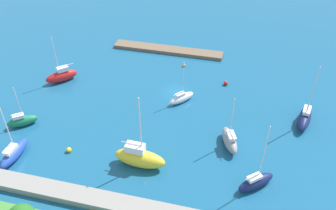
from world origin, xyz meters
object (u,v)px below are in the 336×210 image
sailboat_red_outer_mooring (62,76)px  sailboat_white_mid_basin (182,98)px  pier_dock (168,50)px  sailboat_gray_center_basin (230,140)px  sailboat_blue_lone_north (14,152)px  mooring_buoy_red (226,83)px  sailboat_navy_far_south (305,118)px  sailboat_yellow_by_breakwater (140,157)px  mooring_buoy_orange (184,65)px  sailboat_green_far_north (22,121)px  mooring_buoy_yellow (69,150)px  sailboat_navy_inner_mooring (256,182)px

sailboat_red_outer_mooring → sailboat_white_mid_basin: sailboat_red_outer_mooring is taller
pier_dock → sailboat_gray_center_basin: size_ratio=2.76×
sailboat_blue_lone_north → mooring_buoy_red: bearing=-45.3°
sailboat_navy_far_south → pier_dock: bearing=-111.9°
sailboat_gray_center_basin → sailboat_navy_far_south: size_ratio=0.79×
sailboat_yellow_by_breakwater → sailboat_gray_center_basin: bearing=32.1°
sailboat_yellow_by_breakwater → mooring_buoy_orange: size_ratio=19.36×
pier_dock → sailboat_green_far_north: bearing=60.4°
sailboat_navy_far_south → sailboat_yellow_by_breakwater: bearing=-45.1°
sailboat_navy_far_south → sailboat_red_outer_mooring: bearing=-80.9°
mooring_buoy_yellow → sailboat_blue_lone_north: bearing=22.7°
sailboat_navy_inner_mooring → sailboat_yellow_by_breakwater: size_ratio=0.88×
pier_dock → sailboat_yellow_by_breakwater: size_ratio=1.98×
pier_dock → sailboat_navy_inner_mooring: (-21.32, 34.96, 0.69)m
sailboat_navy_inner_mooring → sailboat_white_mid_basin: 22.16m
pier_dock → mooring_buoy_orange: bearing=131.4°
sailboat_yellow_by_breakwater → mooring_buoy_orange: 29.30m
sailboat_green_far_north → sailboat_navy_far_south: 47.86m
sailboat_yellow_by_breakwater → sailboat_white_mid_basin: bearing=82.5°
sailboat_blue_lone_north → mooring_buoy_orange: (-19.60, -32.35, -0.73)m
sailboat_blue_lone_north → mooring_buoy_red: size_ratio=11.57×
sailboat_yellow_by_breakwater → sailboat_blue_lone_north: (18.99, 3.08, -0.56)m
mooring_buoy_red → sailboat_red_outer_mooring: bearing=11.5°
sailboat_navy_inner_mooring → sailboat_blue_lone_north: size_ratio=1.10×
sailboat_green_far_north → sailboat_red_outer_mooring: 14.02m
pier_dock → mooring_buoy_red: bearing=143.9°
sailboat_white_mid_basin → sailboat_yellow_by_breakwater: (2.71, 16.98, 0.73)m
sailboat_red_outer_mooring → sailboat_blue_lone_north: bearing=53.6°
sailboat_gray_center_basin → mooring_buoy_red: size_ratio=10.29×
sailboat_red_outer_mooring → sailboat_navy_far_south: (-46.21, 1.96, -0.08)m
sailboat_white_mid_basin → sailboat_navy_far_south: bearing=-52.7°
sailboat_yellow_by_breakwater → mooring_buoy_orange: sailboat_yellow_by_breakwater is taller
sailboat_white_mid_basin → mooring_buoy_orange: sailboat_white_mid_basin is taller
sailboat_gray_center_basin → sailboat_white_mid_basin: (9.78, -9.59, -0.33)m
sailboat_navy_far_south → mooring_buoy_red: bearing=-109.1°
sailboat_green_far_north → mooring_buoy_red: bearing=-5.0°
sailboat_white_mid_basin → mooring_buoy_yellow: bearing=179.8°
sailboat_gray_center_basin → mooring_buoy_yellow: (24.07, 7.38, -0.81)m
sailboat_navy_far_south → mooring_buoy_yellow: (35.86, 15.98, -0.79)m
pier_dock → sailboat_yellow_by_breakwater: bearing=97.2°
sailboat_white_mid_basin → sailboat_blue_lone_north: 29.55m
sailboat_red_outer_mooring → mooring_buoy_red: 32.60m
pier_dock → sailboat_navy_far_south: (-28.67, 18.95, 0.83)m
sailboat_white_mid_basin → mooring_buoy_yellow: 22.19m
sailboat_green_far_north → sailboat_blue_lone_north: bearing=-104.2°
pier_dock → sailboat_navy_inner_mooring: 40.95m
sailboat_yellow_by_breakwater → mooring_buoy_yellow: sailboat_yellow_by_breakwater is taller
sailboat_gray_center_basin → sailboat_navy_far_south: (-11.79, -8.60, -0.02)m
sailboat_white_mid_basin → mooring_buoy_red: 10.46m
mooring_buoy_red → sailboat_navy_far_south: bearing=149.3°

